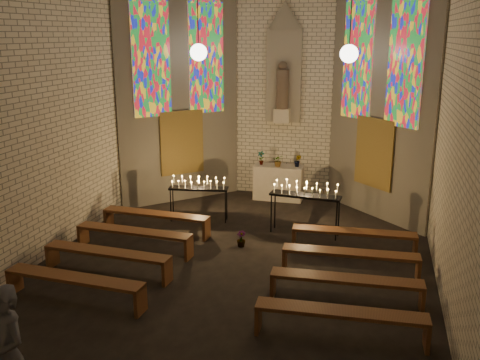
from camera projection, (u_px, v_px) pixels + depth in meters
name	position (u px, v px, depth m)	size (l,w,h in m)	color
floor	(226.00, 279.00, 10.52)	(12.00, 12.00, 0.00)	black
room	(265.00, 75.00, 12.68)	(8.22, 12.43, 7.00)	beige
altar	(279.00, 182.00, 15.47)	(1.40, 0.60, 1.00)	beige
flower_vase_left	(261.00, 158.00, 15.41)	(0.21, 0.14, 0.40)	#4C723F
flower_vase_center	(278.00, 161.00, 15.21)	(0.31, 0.27, 0.34)	#4C723F
flower_vase_right	(298.00, 161.00, 15.18)	(0.20, 0.16, 0.36)	#4C723F
aisle_flower_pot	(241.00, 239.00, 12.08)	(0.20, 0.20, 0.36)	#4C723F
votive_stand_left	(198.00, 185.00, 13.56)	(1.54, 0.60, 1.10)	black
votive_stand_right	(305.00, 192.00, 12.60)	(1.71, 0.56, 1.23)	black
pew_left_0	(156.00, 216.00, 12.85)	(2.69, 0.52, 0.51)	brown
pew_right_0	(354.00, 235.00, 11.69)	(2.69, 0.52, 0.51)	brown
pew_left_1	(134.00, 234.00, 11.73)	(2.69, 0.52, 0.51)	brown
pew_right_1	(350.00, 256.00, 10.58)	(2.69, 0.52, 0.51)	brown
pew_left_2	(107.00, 255.00, 10.61)	(2.69, 0.52, 0.51)	brown
pew_right_2	(346.00, 282.00, 9.46)	(2.69, 0.52, 0.51)	brown
pew_left_3	(74.00, 281.00, 9.49)	(2.69, 0.52, 0.51)	brown
pew_right_3	(341.00, 315.00, 8.34)	(2.69, 0.52, 0.51)	brown
visitor	(8.00, 354.00, 6.54)	(0.64, 0.42, 1.77)	#4C4C56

